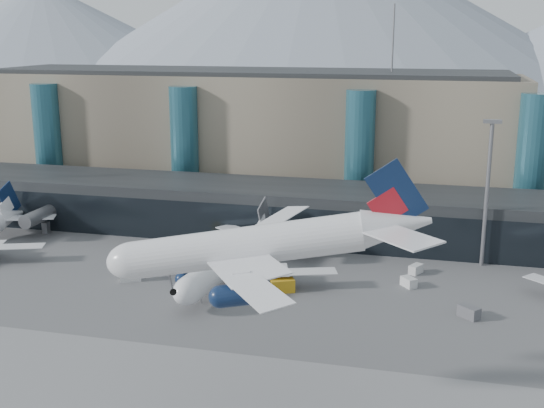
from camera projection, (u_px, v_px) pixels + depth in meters
The scene contains 14 objects.
ground at pixel (239, 374), 81.43m from camera, with size 900.00×900.00×0.00m, color #515154.
concourse at pixel (323, 213), 134.54m from camera, with size 170.00×27.00×10.00m.
terminal_main at pixel (246, 133), 168.18m from camera, with size 130.00×30.00×31.00m.
teal_towers at pixel (269, 152), 151.14m from camera, with size 116.40×19.40×46.00m.
mountain_ridge at pixel (438, 22), 424.07m from camera, with size 910.00×400.00×110.00m.
lightmast_mid at pixel (488, 185), 116.05m from camera, with size 3.00×1.20×25.60m.
hero_jet at pixel (278, 234), 68.06m from camera, with size 34.54×34.29×11.18m.
jet_parked_mid at pixel (235, 250), 113.32m from camera, with size 36.92×36.88×11.98m.
veh_a at pixel (131, 275), 112.03m from camera, with size 3.37×1.90×1.90m, color silver.
veh_b at pixel (187, 252), 124.43m from camera, with size 2.50×1.54×1.44m, color #C59017.
veh_c at pixel (469, 312), 97.42m from camera, with size 3.09×1.63×1.72m, color #535358.
veh_d at pixel (416, 269), 115.34m from camera, with size 2.68×1.43×1.53m, color silver.
veh_g at pixel (409, 282), 109.33m from camera, with size 2.64×1.54×1.54m, color silver.
veh_h at pixel (282, 286), 107.11m from camera, with size 3.74×1.97×2.07m, color #C59017.
Camera 1 is at (21.61, -70.84, 39.70)m, focal length 45.00 mm.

